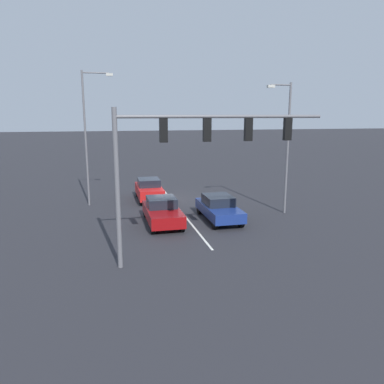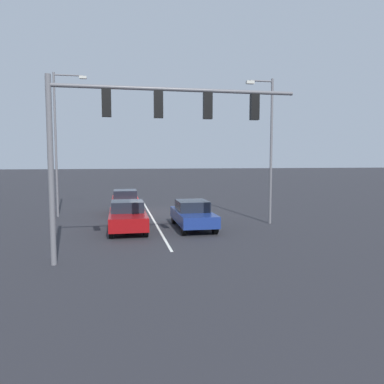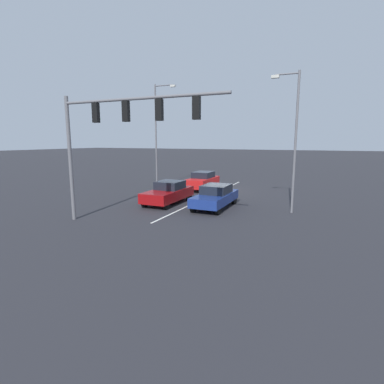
{
  "view_description": "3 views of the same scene",
  "coord_description": "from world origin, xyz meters",
  "px_view_note": "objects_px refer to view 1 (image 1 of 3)",
  "views": [
    {
      "loc": [
        4.77,
        27.26,
        6.25
      ],
      "look_at": [
        0.03,
        7.23,
        1.97
      ],
      "focal_mm": 35.0,
      "sensor_mm": 36.0,
      "label": 1
    },
    {
      "loc": [
        2.03,
        25.81,
        3.68
      ],
      "look_at": [
        -1.39,
        8.38,
        2.12
      ],
      "focal_mm": 35.0,
      "sensor_mm": 36.0,
      "label": 2
    },
    {
      "loc": [
        -8.13,
        24.26,
        4.27
      ],
      "look_at": [
        -0.44,
        7.05,
        1.03
      ],
      "focal_mm": 28.0,
      "sensor_mm": 36.0,
      "label": 3
    }
  ],
  "objects_px": {
    "car_navy_leftlane_front": "(219,208)",
    "street_lamp_right_shoulder": "(88,130)",
    "car_red_midlane_second": "(149,189)",
    "traffic_signal_gantry": "(191,146)",
    "car_maroon_midlane_front": "(162,211)",
    "street_lamp_left_shoulder": "(286,141)"
  },
  "relations": [
    {
      "from": "car_maroon_midlane_front",
      "to": "car_navy_leftlane_front",
      "type": "height_order",
      "value": "car_maroon_midlane_front"
    },
    {
      "from": "car_red_midlane_second",
      "to": "traffic_signal_gantry",
      "type": "relative_size",
      "value": 0.46
    },
    {
      "from": "car_red_midlane_second",
      "to": "traffic_signal_gantry",
      "type": "xyz_separation_m",
      "value": [
        -0.37,
        12.14,
        4.16
      ]
    },
    {
      "from": "street_lamp_right_shoulder",
      "to": "car_navy_leftlane_front",
      "type": "bearing_deg",
      "value": 142.84
    },
    {
      "from": "car_maroon_midlane_front",
      "to": "car_red_midlane_second",
      "type": "bearing_deg",
      "value": -89.95
    },
    {
      "from": "car_maroon_midlane_front",
      "to": "car_red_midlane_second",
      "type": "distance_m",
      "value": 6.26
    },
    {
      "from": "car_red_midlane_second",
      "to": "traffic_signal_gantry",
      "type": "bearing_deg",
      "value": 91.72
    },
    {
      "from": "car_navy_leftlane_front",
      "to": "street_lamp_left_shoulder",
      "type": "height_order",
      "value": "street_lamp_left_shoulder"
    },
    {
      "from": "car_red_midlane_second",
      "to": "car_navy_leftlane_front",
      "type": "bearing_deg",
      "value": 118.61
    },
    {
      "from": "car_navy_leftlane_front",
      "to": "street_lamp_right_shoulder",
      "type": "xyz_separation_m",
      "value": [
        7.52,
        -5.7,
        4.43
      ]
    },
    {
      "from": "traffic_signal_gantry",
      "to": "car_navy_leftlane_front",
      "type": "bearing_deg",
      "value": -117.63
    },
    {
      "from": "car_navy_leftlane_front",
      "to": "car_red_midlane_second",
      "type": "bearing_deg",
      "value": -61.39
    },
    {
      "from": "car_maroon_midlane_front",
      "to": "traffic_signal_gantry",
      "type": "xyz_separation_m",
      "value": [
        -0.36,
        5.88,
        4.22
      ]
    },
    {
      "from": "car_maroon_midlane_front",
      "to": "street_lamp_right_shoulder",
      "type": "bearing_deg",
      "value": -54.19
    },
    {
      "from": "street_lamp_right_shoulder",
      "to": "street_lamp_left_shoulder",
      "type": "relative_size",
      "value": 1.12
    },
    {
      "from": "car_navy_leftlane_front",
      "to": "traffic_signal_gantry",
      "type": "distance_m",
      "value": 7.83
    },
    {
      "from": "street_lamp_right_shoulder",
      "to": "street_lamp_left_shoulder",
      "type": "xyz_separation_m",
      "value": [
        -12.0,
        5.09,
        -0.55
      ]
    },
    {
      "from": "car_navy_leftlane_front",
      "to": "car_red_midlane_second",
      "type": "distance_m",
      "value": 7.16
    },
    {
      "from": "car_maroon_midlane_front",
      "to": "traffic_signal_gantry",
      "type": "height_order",
      "value": "traffic_signal_gantry"
    },
    {
      "from": "traffic_signal_gantry",
      "to": "street_lamp_right_shoulder",
      "type": "height_order",
      "value": "street_lamp_right_shoulder"
    },
    {
      "from": "car_navy_leftlane_front",
      "to": "street_lamp_left_shoulder",
      "type": "relative_size",
      "value": 0.56
    },
    {
      "from": "car_navy_leftlane_front",
      "to": "street_lamp_right_shoulder",
      "type": "height_order",
      "value": "street_lamp_right_shoulder"
    }
  ]
}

